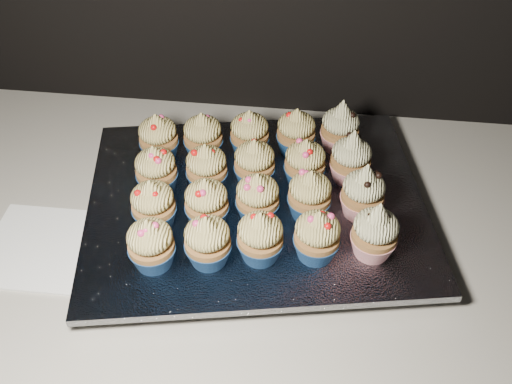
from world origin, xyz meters
TOP-DOWN VIEW (x-y plane):
  - cabinet at (0.00, 1.70)m, footprint 2.40×0.60m
  - worktop at (0.00, 1.70)m, footprint 2.44×0.64m
  - napkin at (-0.33, 1.61)m, footprint 0.16×0.16m
  - baking_tray at (-0.02, 1.72)m, footprint 0.52×0.44m
  - foil_lining at (-0.02, 1.72)m, footprint 0.57×0.48m
  - cupcake_0 at (-0.15, 1.58)m, footprint 0.06×0.06m
  - cupcake_1 at (-0.07, 1.60)m, footprint 0.06×0.06m
  - cupcake_2 at (-0.00, 1.61)m, footprint 0.06×0.06m
  - cupcake_3 at (0.07, 1.62)m, footprint 0.06×0.06m
  - cupcake_4 at (0.15, 1.63)m, footprint 0.06×0.06m
  - cupcake_5 at (-0.16, 1.65)m, footprint 0.06×0.06m
  - cupcake_6 at (-0.09, 1.66)m, footprint 0.06×0.06m
  - cupcake_7 at (-0.02, 1.68)m, footprint 0.06×0.06m
  - cupcake_8 at (0.06, 1.70)m, footprint 0.06×0.06m
  - cupcake_9 at (0.13, 1.71)m, footprint 0.06×0.06m
  - cupcake_10 at (-0.17, 1.72)m, footprint 0.06×0.06m
  - cupcake_11 at (-0.10, 1.74)m, footprint 0.06×0.06m
  - cupcake_12 at (-0.03, 1.76)m, footprint 0.06×0.06m
  - cupcake_13 at (0.05, 1.77)m, footprint 0.06×0.06m
  - cupcake_14 at (0.11, 1.78)m, footprint 0.06×0.06m
  - cupcake_15 at (-0.19, 1.80)m, footprint 0.06×0.06m
  - cupcake_16 at (-0.12, 1.81)m, footprint 0.06×0.06m
  - cupcake_17 at (-0.05, 1.83)m, footprint 0.06×0.06m
  - cupcake_18 at (0.03, 1.84)m, footprint 0.06×0.06m
  - cupcake_19 at (0.10, 1.86)m, footprint 0.06×0.06m

SIDE VIEW (x-z plane):
  - cabinet at x=0.00m, z-range 0.00..0.86m
  - worktop at x=0.00m, z-range 0.86..0.90m
  - napkin at x=-0.33m, z-range 0.90..0.90m
  - baking_tray at x=-0.02m, z-range 0.90..0.92m
  - foil_lining at x=-0.02m, z-range 0.92..0.93m
  - cupcake_0 at x=-0.15m, z-range 0.93..1.01m
  - cupcake_1 at x=-0.07m, z-range 0.93..1.01m
  - cupcake_2 at x=0.00m, z-range 0.93..1.01m
  - cupcake_3 at x=0.07m, z-range 0.93..1.01m
  - cupcake_5 at x=-0.16m, z-range 0.93..1.01m
  - cupcake_6 at x=-0.09m, z-range 0.93..1.01m
  - cupcake_7 at x=-0.02m, z-range 0.93..1.01m
  - cupcake_8 at x=0.06m, z-range 0.93..1.01m
  - cupcake_10 at x=-0.17m, z-range 0.93..1.01m
  - cupcake_11 at x=-0.10m, z-range 0.93..1.01m
  - cupcake_12 at x=-0.03m, z-range 0.93..1.01m
  - cupcake_13 at x=0.05m, z-range 0.93..1.01m
  - cupcake_15 at x=-0.19m, z-range 0.93..1.01m
  - cupcake_16 at x=-0.12m, z-range 0.93..1.01m
  - cupcake_17 at x=-0.05m, z-range 0.93..1.01m
  - cupcake_18 at x=0.03m, z-range 0.93..1.01m
  - cupcake_4 at x=0.15m, z-range 0.93..1.02m
  - cupcake_9 at x=0.13m, z-range 0.93..1.02m
  - cupcake_14 at x=0.11m, z-range 0.93..1.02m
  - cupcake_19 at x=0.10m, z-range 0.93..1.02m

